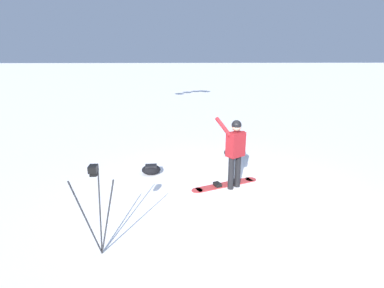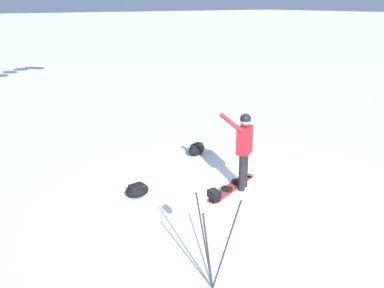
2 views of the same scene
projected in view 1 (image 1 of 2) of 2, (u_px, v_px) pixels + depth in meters
ground_plane at (223, 196)px, 6.56m from camera, size 300.00×300.00×0.00m
snowboarder at (235, 148)px, 6.70m from camera, size 0.70×0.56×1.69m
snowboard at (225, 184)px, 7.11m from camera, size 1.69×0.82×0.10m
gear_bag_large at (232, 151)px, 9.12m from camera, size 0.63×0.46×0.32m
camera_tripod at (96, 193)px, 4.34m from camera, size 0.66×0.57×1.51m
gear_bag_small at (151, 169)px, 7.73m from camera, size 0.52×0.40×0.26m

